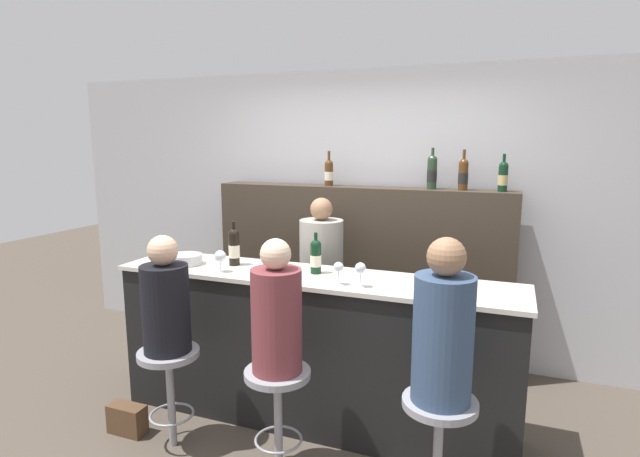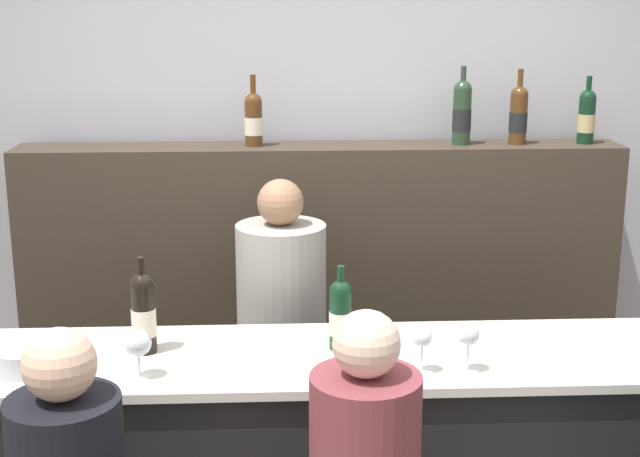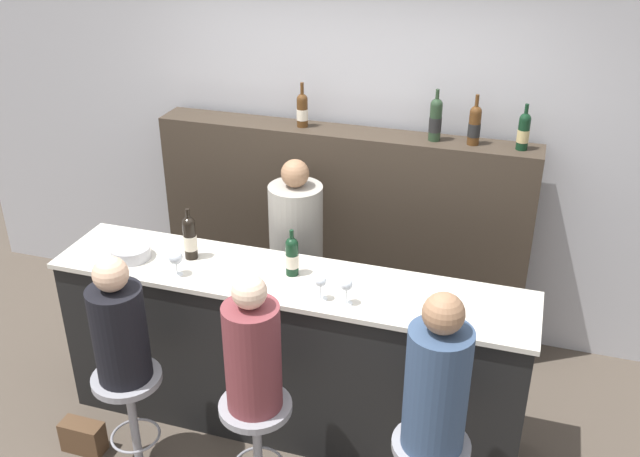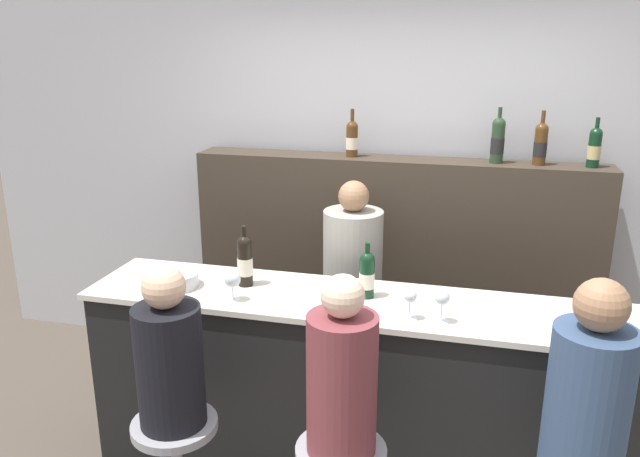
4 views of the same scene
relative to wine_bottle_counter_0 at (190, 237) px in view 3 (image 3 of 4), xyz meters
The scene contains 21 objects.
ground_plane 1.40m from the wine_bottle_counter_0, 26.46° to the right, with size 16.00×16.00×0.00m, color #4C4238.
wall_back 1.45m from the wine_bottle_counter_0, 64.46° to the left, with size 6.40×0.05×2.60m.
bar_counter 0.92m from the wine_bottle_counter_0, ahead, with size 2.81×0.57×1.07m.
back_bar_cabinet 1.32m from the wine_bottle_counter_0, 60.02° to the left, with size 2.64×0.28×1.57m.
wine_bottle_counter_0 is the anchor object (origin of this frame).
wine_bottle_counter_1 0.64m from the wine_bottle_counter_0, ahead, with size 0.08×0.08×0.28m.
wine_bottle_backbar_0 1.24m from the wine_bottle_counter_0, 72.68° to the left, with size 0.08×0.08×0.31m.
wine_bottle_backbar_1 1.73m from the wine_bottle_counter_0, 41.13° to the left, with size 0.08×0.08×0.34m.
wine_bottle_backbar_2 1.91m from the wine_bottle_counter_0, 36.04° to the left, with size 0.08×0.08×0.33m.
wine_bottle_backbar_3 2.15m from the wine_bottle_counter_0, 31.17° to the left, with size 0.07×0.07×0.29m.
wine_glass_0 0.21m from the wine_bottle_counter_0, 86.61° to the right, with size 0.08×0.08×0.15m.
wine_glass_1 0.90m from the wine_bottle_counter_0, 13.27° to the right, with size 0.07×0.07×0.15m.
wine_glass_2 1.04m from the wine_bottle_counter_0, 11.46° to the right, with size 0.07×0.07×0.16m.
metal_bowl 0.38m from the wine_bottle_counter_0, 162.25° to the right, with size 0.24×0.24×0.07m.
bar_stool_left 0.96m from the wine_bottle_counter_0, 99.52° to the right, with size 0.39×0.39×0.66m.
guest_seated_left 0.70m from the wine_bottle_counter_0, 99.52° to the right, with size 0.30×0.30×0.75m.
bar_stool_middle 1.16m from the wine_bottle_counter_0, 44.79° to the right, with size 0.39×0.39×0.66m.
guest_seated_middle 0.95m from the wine_bottle_counter_0, 44.79° to the right, with size 0.29×0.29×0.78m.
guest_seated_right 1.73m from the wine_bottle_counter_0, 22.40° to the right, with size 0.30×0.30×0.85m.
bartender 0.91m from the wine_bottle_counter_0, 53.65° to the left, with size 0.36×0.36×1.52m.
handbag 1.37m from the wine_bottle_counter_0, 126.50° to the right, with size 0.26×0.12×0.20m.
Camera 3 is at (1.23, -3.01, 3.17)m, focal length 40.00 mm.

